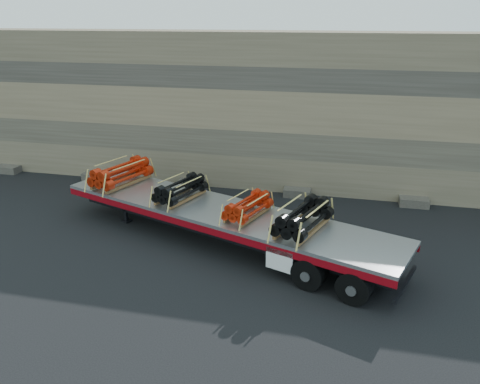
# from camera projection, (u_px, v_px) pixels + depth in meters

# --- Properties ---
(ground) EXTENTS (120.00, 120.00, 0.00)m
(ground) POSITION_uv_depth(u_px,v_px,m) (228.00, 237.00, 17.25)
(ground) COLOR black
(ground) RESTS_ON ground
(rock_wall) EXTENTS (44.00, 3.00, 7.00)m
(rock_wall) POSITION_uv_depth(u_px,v_px,m) (262.00, 110.00, 21.92)
(rock_wall) COLOR #7A6B54
(rock_wall) RESTS_ON ground
(trailer) EXTENTS (13.05, 6.70, 1.30)m
(trailer) POSITION_uv_depth(u_px,v_px,m) (221.00, 226.00, 16.58)
(trailer) COLOR #B3B6BB
(trailer) RESTS_ON ground
(bundle_front) EXTENTS (1.96, 2.69, 0.86)m
(bundle_front) POSITION_uv_depth(u_px,v_px,m) (121.00, 174.00, 18.65)
(bundle_front) COLOR #B32009
(bundle_front) RESTS_ON trailer
(bundle_midfront) EXTENTS (1.66, 2.29, 0.73)m
(bundle_midfront) POSITION_uv_depth(u_px,v_px,m) (181.00, 190.00, 17.13)
(bundle_midfront) COLOR black
(bundle_midfront) RESTS_ON trailer
(bundle_midrear) EXTENTS (1.52, 2.09, 0.67)m
(bundle_midrear) POSITION_uv_depth(u_px,v_px,m) (248.00, 207.00, 15.67)
(bundle_midrear) COLOR #B32009
(bundle_midrear) RESTS_ON trailer
(bundle_rear) EXTENTS (1.86, 2.55, 0.82)m
(bundle_rear) POSITION_uv_depth(u_px,v_px,m) (303.00, 218.00, 14.62)
(bundle_rear) COLOR black
(bundle_rear) RESTS_ON trailer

